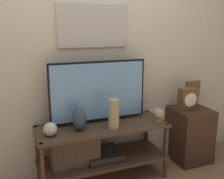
{
  "coord_description": "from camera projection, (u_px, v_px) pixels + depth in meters",
  "views": [
    {
      "loc": [
        -0.8,
        -2.03,
        1.56
      ],
      "look_at": [
        0.1,
        0.28,
        0.95
      ],
      "focal_mm": 42.0,
      "sensor_mm": 36.0,
      "label": 1
    }
  ],
  "objects": [
    {
      "name": "television",
      "position": [
        98.0,
        91.0,
        2.62
      ],
      "size": [
        0.99,
        0.05,
        0.63
      ],
      "color": "black",
      "rests_on": "media_console"
    },
    {
      "name": "media_console",
      "position": [
        92.0,
        147.0,
        2.61
      ],
      "size": [
        1.3,
        0.48,
        0.6
      ],
      "color": "#422D1E",
      "rests_on": "ground_plane"
    },
    {
      "name": "mantel_clock",
      "position": [
        188.0,
        99.0,
        2.97
      ],
      "size": [
        0.21,
        0.11,
        0.24
      ],
      "color": "brown",
      "rests_on": "side_table"
    },
    {
      "name": "decorative_bust",
      "position": [
        159.0,
        114.0,
        2.67
      ],
      "size": [
        0.1,
        0.1,
        0.15
      ],
      "color": "tan",
      "rests_on": "media_console"
    },
    {
      "name": "vase_round_glass",
      "position": [
        50.0,
        129.0,
        2.34
      ],
      "size": [
        0.12,
        0.12,
        0.12
      ],
      "color": "beige",
      "rests_on": "media_console"
    },
    {
      "name": "wall_back",
      "position": [
        92.0,
        46.0,
        2.69
      ],
      "size": [
        6.4,
        0.08,
        2.7
      ],
      "color": "beige",
      "rests_on": "ground_plane"
    },
    {
      "name": "side_table",
      "position": [
        189.0,
        134.0,
        3.08
      ],
      "size": [
        0.41,
        0.43,
        0.63
      ],
      "color": "#382319",
      "rests_on": "ground_plane"
    },
    {
      "name": "vase_tall_ceramic",
      "position": [
        114.0,
        114.0,
        2.48
      ],
      "size": [
        0.1,
        0.1,
        0.29
      ],
      "color": "tan",
      "rests_on": "media_console"
    },
    {
      "name": "vase_urn_stoneware",
      "position": [
        79.0,
        118.0,
        2.45
      ],
      "size": [
        0.13,
        0.15,
        0.23
      ],
      "color": "#2D4251",
      "rests_on": "media_console"
    }
  ]
}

